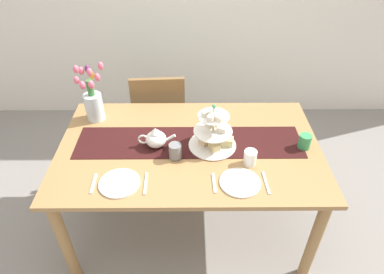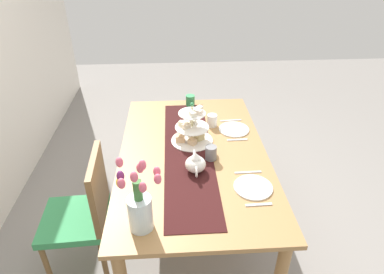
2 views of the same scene
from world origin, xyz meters
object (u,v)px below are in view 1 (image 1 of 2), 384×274
object	(u,v)px
knife_right	(266,183)
mug_white_text	(250,158)
knife_left	(146,183)
fork_left	(93,183)
fork_right	(214,183)
tulip_vase	(93,100)
dining_table	(189,158)
dinner_plate_right	(240,183)
mug_grey	(175,151)
teapot	(156,139)
chair_left	(160,115)
dinner_plate_left	(120,183)
mug_orange	(305,141)
tiered_cake_stand	(214,134)

from	to	relation	value
knife_right	mug_white_text	xyz separation A→B (m)	(-0.07, 0.16, 0.04)
mug_white_text	knife_left	bearing A→B (deg)	-165.08
fork_left	fork_right	xyz separation A→B (m)	(0.67, 0.00, 0.00)
fork_right	mug_white_text	bearing A→B (deg)	36.14
knife_right	tulip_vase	bearing A→B (deg)	149.48
dining_table	fork_left	distance (m)	0.64
fork_left	mug_white_text	size ratio (longest dim) A/B	1.58
dinner_plate_right	mug_grey	size ratio (longest dim) A/B	2.42
teapot	fork_right	xyz separation A→B (m)	(0.35, -0.33, -0.06)
chair_left	fork_right	xyz separation A→B (m)	(0.39, -1.06, 0.26)
chair_left	tulip_vase	bearing A→B (deg)	-133.59
fork_left	dinner_plate_right	world-z (taller)	dinner_plate_right
dinner_plate_left	fork_left	size ratio (longest dim) A/B	1.53
dining_table	tulip_vase	xyz separation A→B (m)	(-0.65, 0.31, 0.25)
tulip_vase	mug_orange	world-z (taller)	tulip_vase
fork_left	mug_orange	xyz separation A→B (m)	(1.25, 0.31, 0.04)
chair_left	teapot	bearing A→B (deg)	-86.61
fork_left	mug_grey	xyz separation A→B (m)	(0.45, 0.22, 0.05)
knife_left	chair_left	bearing A→B (deg)	90.46
chair_left	fork_right	bearing A→B (deg)	-69.78
tulip_vase	mug_grey	size ratio (longest dim) A/B	4.29
mug_orange	dinner_plate_left	bearing A→B (deg)	-164.41
dinner_plate_left	fork_right	size ratio (longest dim) A/B	1.53
dining_table	knife_right	xyz separation A→B (m)	(0.43, -0.33, 0.10)
dining_table	mug_grey	size ratio (longest dim) A/B	17.39
mug_white_text	chair_left	bearing A→B (deg)	124.14
teapot	tiered_cake_stand	bearing A→B (deg)	0.51
teapot	dinner_plate_left	bearing A→B (deg)	-118.65
chair_left	tiered_cake_stand	xyz separation A→B (m)	(0.40, -0.73, 0.35)
tiered_cake_stand	knife_right	size ratio (longest dim) A/B	1.79
knife_left	mug_orange	xyz separation A→B (m)	(0.96, 0.31, 0.04)
mug_grey	mug_white_text	bearing A→B (deg)	-7.48
dining_table	teapot	bearing A→B (deg)	180.00
tulip_vase	dinner_plate_left	xyz separation A→B (m)	(0.26, -0.64, -0.14)
dinner_plate_left	tulip_vase	bearing A→B (deg)	112.52
dinner_plate_left	tiered_cake_stand	bearing A→B (deg)	31.56
fork_right	dinner_plate_right	bearing A→B (deg)	0.00
mug_grey	mug_orange	world-z (taller)	mug_grey
fork_left	dinner_plate_right	xyz separation A→B (m)	(0.82, 0.00, 0.00)
tulip_vase	fork_right	world-z (taller)	tulip_vase
fork_right	mug_orange	size ratio (longest dim) A/B	1.58
teapot	mug_grey	bearing A→B (deg)	-41.82
fork_left	mug_orange	size ratio (longest dim) A/B	1.58
tiered_cake_stand	knife_right	bearing A→B (deg)	-50.34
dinner_plate_left	teapot	bearing A→B (deg)	61.35
mug_orange	tiered_cake_stand	bearing A→B (deg)	177.61
mug_orange	knife_right	bearing A→B (deg)	-133.22
fork_right	knife_right	xyz separation A→B (m)	(0.29, 0.00, 0.00)
fork_right	mug_grey	xyz separation A→B (m)	(-0.22, 0.22, 0.05)
tulip_vase	dinner_plate_left	distance (m)	0.70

